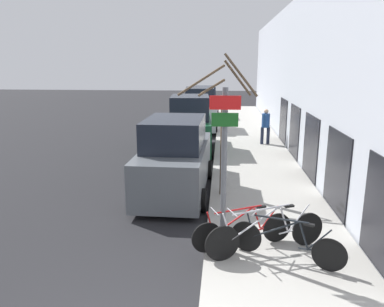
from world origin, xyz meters
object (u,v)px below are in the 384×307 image
(signpost, at_px, (224,165))
(parked_car_3, at_px, (203,103))
(bicycle_0, at_px, (286,242))
(street_tree, at_px, (223,130))
(parked_car_1, at_px, (190,127))
(parked_car_2, at_px, (200,111))
(bicycle_1, at_px, (267,233))
(parked_car_0, at_px, (176,159))
(bicycle_2, at_px, (243,230))
(pedestrian_near, at_px, (266,124))

(signpost, distance_m, parked_car_3, 20.23)
(bicycle_0, relative_size, street_tree, 0.52)
(bicycle_0, bearing_deg, parked_car_3, 30.53)
(parked_car_1, height_order, parked_car_2, parked_car_1)
(bicycle_1, height_order, parked_car_0, parked_car_0)
(parked_car_0, distance_m, parked_car_1, 5.45)
(bicycle_2, bearing_deg, parked_car_0, 4.80)
(parked_car_1, height_order, street_tree, street_tree)
(bicycle_2, relative_size, parked_car_2, 0.46)
(bicycle_0, xyz_separation_m, parked_car_0, (-2.64, 4.15, 0.52))
(bicycle_2, distance_m, pedestrian_near, 10.46)
(bicycle_1, xyz_separation_m, parked_car_3, (-2.33, 20.21, 0.45))
(pedestrian_near, bearing_deg, parked_car_0, 58.80)
(signpost, height_order, parked_car_3, signpost)
(bicycle_0, distance_m, street_tree, 4.18)
(parked_car_0, distance_m, street_tree, 1.77)
(bicycle_1, xyz_separation_m, parked_car_1, (-2.34, 9.32, 0.55))
(parked_car_2, xyz_separation_m, parked_car_3, (-0.05, 5.19, -0.10))
(bicycle_0, bearing_deg, bicycle_2, 81.55)
(pedestrian_near, bearing_deg, bicycle_1, 79.93)
(bicycle_2, distance_m, parked_car_0, 4.14)
(bicycle_1, relative_size, street_tree, 0.61)
(signpost, distance_m, parked_car_2, 15.05)
(parked_car_0, relative_size, pedestrian_near, 2.89)
(bicycle_0, bearing_deg, parked_car_0, 55.59)
(parked_car_0, xyz_separation_m, parked_car_2, (0.03, 11.15, 0.07))
(street_tree, bearing_deg, signpost, -89.44)
(parked_car_3, bearing_deg, bicycle_1, -86.74)
(parked_car_1, relative_size, parked_car_2, 0.98)
(bicycle_2, xyz_separation_m, parked_car_3, (-1.87, 20.01, 0.49))
(bicycle_2, bearing_deg, pedestrian_near, -30.50)
(parked_car_3, xyz_separation_m, pedestrian_near, (3.42, -9.68, 0.08))
(bicycle_1, relative_size, parked_car_0, 0.51)
(parked_car_0, height_order, parked_car_1, parked_car_1)
(parked_car_1, distance_m, pedestrian_near, 3.64)
(parked_car_1, distance_m, parked_car_2, 5.70)
(bicycle_0, relative_size, pedestrian_near, 1.25)
(parked_car_3, bearing_deg, street_tree, -88.48)
(parked_car_3, bearing_deg, signpost, -89.19)
(bicycle_1, bearing_deg, parked_car_0, 7.12)
(signpost, relative_size, pedestrian_near, 1.99)
(bicycle_0, height_order, bicycle_2, bicycle_2)
(bicycle_0, xyz_separation_m, parked_car_1, (-2.67, 9.60, 0.59))
(parked_car_0, relative_size, street_tree, 1.20)
(bicycle_0, height_order, pedestrian_near, pedestrian_near)
(bicycle_2, bearing_deg, parked_car_3, -16.65)
(parked_car_0, bearing_deg, bicycle_2, -62.01)
(signpost, bearing_deg, bicycle_0, -15.36)
(street_tree, bearing_deg, parked_car_2, 96.72)
(signpost, bearing_deg, street_tree, 90.56)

